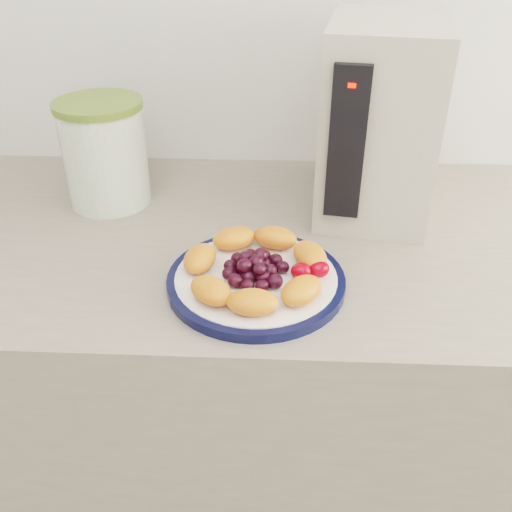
{
  "coord_description": "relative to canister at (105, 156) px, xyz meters",
  "views": [
    {
      "loc": [
        0.08,
        0.39,
        1.38
      ],
      "look_at": [
        0.05,
        1.05,
        0.95
      ],
      "focal_mm": 40.0,
      "sensor_mm": 36.0,
      "label": 1
    }
  ],
  "objects": [
    {
      "name": "plate_rim",
      "position": [
        0.27,
        -0.25,
        -0.08
      ],
      "size": [
        0.25,
        0.25,
        0.01
      ],
      "primitive_type": "cylinder",
      "color": "#0A1033",
      "rests_on": "counter"
    },
    {
      "name": "plate_face",
      "position": [
        0.27,
        -0.25,
        -0.08
      ],
      "size": [
        0.23,
        0.23,
        0.02
      ],
      "primitive_type": "cylinder",
      "color": "white",
      "rests_on": "counter"
    },
    {
      "name": "counter",
      "position": [
        0.23,
        -0.1,
        -0.54
      ],
      "size": [
        3.5,
        0.6,
        0.9
      ],
      "primitive_type": "cube",
      "color": "gray",
      "rests_on": "floor"
    },
    {
      "name": "appliance_body",
      "position": [
        0.47,
        0.01,
        0.07
      ],
      "size": [
        0.21,
        0.27,
        0.31
      ],
      "primitive_type": "cube",
      "rotation": [
        0.0,
        0.0,
        -0.15
      ],
      "color": "#BAB3A1",
      "rests_on": "counter"
    },
    {
      "name": "canister_lid",
      "position": [
        0.0,
        0.0,
        0.09
      ],
      "size": [
        0.16,
        0.16,
        0.01
      ],
      "primitive_type": "cylinder",
      "rotation": [
        0.0,
        0.0,
        0.09
      ],
      "color": "olive",
      "rests_on": "canister"
    },
    {
      "name": "canister",
      "position": [
        0.0,
        0.0,
        0.0
      ],
      "size": [
        0.15,
        0.15,
        0.17
      ],
      "primitive_type": "cylinder",
      "rotation": [
        0.0,
        0.0,
        0.09
      ],
      "color": "#446519",
      "rests_on": "counter"
    },
    {
      "name": "appliance_panel",
      "position": [
        0.4,
        -0.11,
        0.07
      ],
      "size": [
        0.06,
        0.03,
        0.23
      ],
      "primitive_type": "cube",
      "rotation": [
        0.0,
        0.0,
        -0.15
      ],
      "color": "black",
      "rests_on": "appliance_body"
    },
    {
      "name": "appliance_led",
      "position": [
        0.4,
        -0.12,
        0.16
      ],
      "size": [
        0.01,
        0.01,
        0.01
      ],
      "primitive_type": "cube",
      "rotation": [
        0.0,
        0.0,
        -0.15
      ],
      "color": "#FF0C05",
      "rests_on": "appliance_panel"
    },
    {
      "name": "cabinet_face",
      "position": [
        0.23,
        -0.1,
        -0.57
      ],
      "size": [
        3.48,
        0.58,
        0.84
      ],
      "primitive_type": "cube",
      "color": "olive",
      "rests_on": "floor"
    },
    {
      "name": "fruit_plate",
      "position": [
        0.28,
        -0.25,
        -0.05
      ],
      "size": [
        0.22,
        0.21,
        0.03
      ],
      "color": "orange",
      "rests_on": "plate_face"
    }
  ]
}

